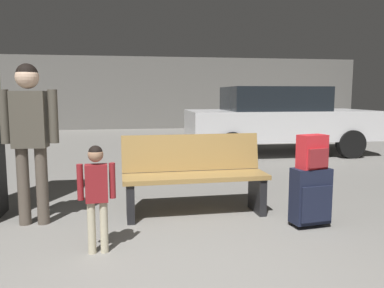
# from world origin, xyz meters

# --- Properties ---
(ground_plane) EXTENTS (18.00, 18.00, 0.10)m
(ground_plane) POSITION_xyz_m (0.00, 4.00, -0.05)
(ground_plane) COLOR gray
(garage_back_wall) EXTENTS (18.00, 0.12, 2.80)m
(garage_back_wall) POSITION_xyz_m (0.00, 12.86, 1.40)
(garage_back_wall) COLOR slate
(garage_back_wall) RESTS_ON ground_plane
(bench) EXTENTS (1.61, 0.57, 0.89)m
(bench) POSITION_xyz_m (0.28, 1.72, 0.44)
(bench) COLOR #9E7A42
(bench) RESTS_ON ground_plane
(suitcase) EXTENTS (0.40, 0.27, 0.60)m
(suitcase) POSITION_xyz_m (1.37, 1.09, 0.32)
(suitcase) COLOR #191E33
(suitcase) RESTS_ON ground_plane
(backpack_bright) EXTENTS (0.31, 0.25, 0.34)m
(backpack_bright) POSITION_xyz_m (1.37, 1.09, 0.77)
(backpack_bright) COLOR red
(backpack_bright) RESTS_ON suitcase
(child) EXTENTS (0.31, 0.18, 0.92)m
(child) POSITION_xyz_m (-0.71, 0.77, 0.57)
(child) COLOR beige
(child) RESTS_ON ground_plane
(adult) EXTENTS (0.56, 0.23, 1.65)m
(adult) POSITION_xyz_m (-1.43, 1.63, 1.02)
(adult) COLOR brown
(adult) RESTS_ON ground_plane
(parked_car_near) EXTENTS (4.12, 1.84, 1.51)m
(parked_car_near) POSITION_xyz_m (2.88, 5.80, 0.81)
(parked_car_near) COLOR silver
(parked_car_near) RESTS_ON ground_plane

